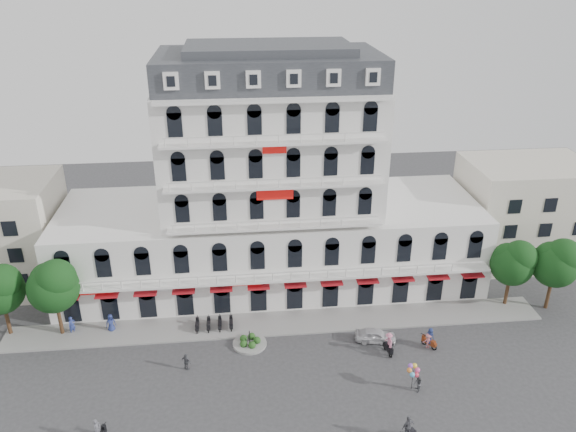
# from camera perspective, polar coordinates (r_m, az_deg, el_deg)

# --- Properties ---
(ground) EXTENTS (120.00, 120.00, 0.00)m
(ground) POSITION_cam_1_polar(r_m,az_deg,el_deg) (50.01, -0.03, -16.93)
(ground) COLOR #38383A
(ground) RESTS_ON ground
(sidewalk) EXTENTS (53.00, 4.00, 0.16)m
(sidewalk) POSITION_cam_1_polar(r_m,az_deg,el_deg) (56.95, -0.97, -10.84)
(sidewalk) COLOR gray
(sidewalk) RESTS_ON ground
(main_building) EXTENTS (45.00, 15.00, 25.80)m
(main_building) POSITION_cam_1_polar(r_m,az_deg,el_deg) (59.94, -1.78, 1.93)
(main_building) COLOR silver
(main_building) RESTS_ON ground
(flank_building_east) EXTENTS (14.00, 10.00, 12.00)m
(flank_building_east) POSITION_cam_1_polar(r_m,az_deg,el_deg) (71.73, 22.78, 0.45)
(flank_building_east) COLOR beige
(flank_building_east) RESTS_ON ground
(traffic_island) EXTENTS (3.20, 3.20, 1.60)m
(traffic_island) POSITION_cam_1_polar(r_m,az_deg,el_deg) (54.32, -3.92, -12.70)
(traffic_island) COLOR gray
(traffic_island) RESTS_ON ground
(parked_scooter_row) EXTENTS (4.40, 1.80, 1.10)m
(parked_scooter_row) POSITION_cam_1_polar(r_m,az_deg,el_deg) (56.77, -7.47, -11.32)
(parked_scooter_row) COLOR black
(parked_scooter_row) RESTS_ON ground
(tree_west_outer) EXTENTS (4.50, 4.48, 7.76)m
(tree_west_outer) POSITION_cam_1_polar(r_m,az_deg,el_deg) (59.06, -27.23, -6.46)
(tree_west_outer) COLOR #382314
(tree_west_outer) RESTS_ON ground
(tree_west_inner) EXTENTS (4.76, 4.76, 8.25)m
(tree_west_inner) POSITION_cam_1_polar(r_m,az_deg,el_deg) (56.80, -22.75, -6.40)
(tree_west_inner) COLOR #382314
(tree_west_inner) RESTS_ON ground
(tree_east_inner) EXTENTS (4.40, 4.37, 7.57)m
(tree_east_inner) POSITION_cam_1_polar(r_m,az_deg,el_deg) (61.48, 21.91, -4.30)
(tree_east_inner) COLOR #382314
(tree_east_inner) RESTS_ON ground
(tree_east_outer) EXTENTS (4.65, 4.65, 8.05)m
(tree_east_outer) POSITION_cam_1_polar(r_m,az_deg,el_deg) (62.51, 25.63, -4.17)
(tree_east_outer) COLOR #382314
(tree_east_outer) RESTS_ON ground
(parked_car) EXTENTS (4.10, 2.30, 1.32)m
(parked_car) POSITION_cam_1_polar(r_m,az_deg,el_deg) (55.03, 8.90, -11.90)
(parked_car) COLOR silver
(parked_car) RESTS_ON ground
(rider_west) EXTENTS (1.01, 1.56, 2.17)m
(rider_west) POSITION_cam_1_polar(r_m,az_deg,el_deg) (47.24, -18.77, -20.05)
(rider_west) COLOR black
(rider_west) RESTS_ON ground
(rider_east) EXTENTS (1.18, 1.43, 2.13)m
(rider_east) POSITION_cam_1_polar(r_m,az_deg,el_deg) (55.05, 14.21, -11.91)
(rider_east) COLOR maroon
(rider_east) RESTS_ON ground
(rider_northeast) EXTENTS (1.62, 0.90, 2.36)m
(rider_northeast) POSITION_cam_1_polar(r_m,az_deg,el_deg) (45.85, 12.08, -20.35)
(rider_northeast) COLOR black
(rider_northeast) RESTS_ON ground
(rider_center) EXTENTS (0.88, 1.69, 2.27)m
(rider_center) POSITION_cam_1_polar(r_m,az_deg,el_deg) (53.41, 10.18, -12.56)
(rider_center) COLOR black
(rider_center) RESTS_ON ground
(pedestrian_left) EXTENTS (1.04, 0.80, 1.91)m
(pedestrian_left) POSITION_cam_1_polar(r_m,az_deg,el_deg) (58.09, -17.55, -10.33)
(pedestrian_left) COLOR navy
(pedestrian_left) RESTS_ON ground
(pedestrian_mid) EXTENTS (1.05, 0.89, 1.69)m
(pedestrian_mid) POSITION_cam_1_polar(r_m,az_deg,el_deg) (51.90, -10.29, -14.36)
(pedestrian_mid) COLOR #4F5055
(pedestrian_mid) RESTS_ON ground
(pedestrian_right) EXTENTS (1.03, 0.64, 1.55)m
(pedestrian_right) POSITION_cam_1_polar(r_m,az_deg,el_deg) (55.15, 14.07, -12.18)
(pedestrian_right) COLOR #D7727A
(pedestrian_right) RESTS_ON ground
(pedestrian_far) EXTENTS (0.81, 0.82, 1.91)m
(pedestrian_far) POSITION_cam_1_polar(r_m,az_deg,el_deg) (58.99, -21.09, -10.32)
(pedestrian_far) COLOR navy
(pedestrian_far) RESTS_ON ground
(balloon_vendor) EXTENTS (1.29, 1.22, 2.45)m
(balloon_vendor) POSITION_cam_1_polar(r_m,az_deg,el_deg) (49.97, 12.87, -15.75)
(balloon_vendor) COLOR #4C4D53
(balloon_vendor) RESTS_ON ground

